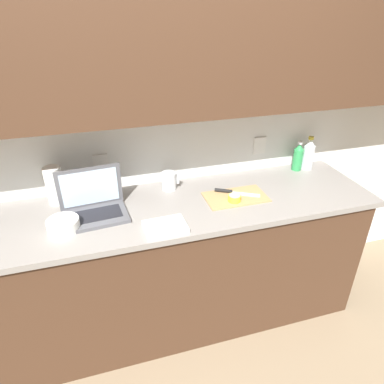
# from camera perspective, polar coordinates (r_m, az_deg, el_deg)

# --- Properties ---
(ground_plane) EXTENTS (12.00, 12.00, 0.00)m
(ground_plane) POSITION_cam_1_polar(r_m,az_deg,el_deg) (2.62, -3.87, -20.04)
(ground_plane) COLOR #847056
(ground_plane) RESTS_ON ground
(wall_back) EXTENTS (5.20, 0.38, 2.60)m
(wall_back) POSITION_cam_1_polar(r_m,az_deg,el_deg) (2.01, -7.06, 16.78)
(wall_back) COLOR white
(wall_back) RESTS_ON ground_plane
(counter_unit) EXTENTS (2.59, 0.65, 0.93)m
(counter_unit) POSITION_cam_1_polar(r_m,az_deg,el_deg) (2.28, -4.84, -12.27)
(counter_unit) COLOR #472D1E
(counter_unit) RESTS_ON ground_plane
(laptop) EXTENTS (0.37, 0.27, 0.26)m
(laptop) POSITION_cam_1_polar(r_m,az_deg,el_deg) (1.99, -16.11, -1.99)
(laptop) COLOR #515156
(laptop) RESTS_ON counter_unit
(cutting_board) EXTENTS (0.38, 0.22, 0.01)m
(cutting_board) POSITION_cam_1_polar(r_m,az_deg,el_deg) (2.12, 7.30, -0.83)
(cutting_board) COLOR tan
(cutting_board) RESTS_ON counter_unit
(knife) EXTENTS (0.26, 0.16, 0.02)m
(knife) POSITION_cam_1_polar(r_m,az_deg,el_deg) (2.15, 6.22, 0.07)
(knife) COLOR silver
(knife) RESTS_ON cutting_board
(lemon_half_cut) EXTENTS (0.08, 0.08, 0.04)m
(lemon_half_cut) POSITION_cam_1_polar(r_m,az_deg,el_deg) (2.06, 7.09, -1.02)
(lemon_half_cut) COLOR yellow
(lemon_half_cut) RESTS_ON cutting_board
(bottle_green_soda) EXTENTS (0.07, 0.07, 0.21)m
(bottle_green_soda) POSITION_cam_1_polar(r_m,az_deg,el_deg) (2.53, 17.24, 5.58)
(bottle_green_soda) COLOR #2D934C
(bottle_green_soda) RESTS_ON counter_unit
(bottle_oil_tall) EXTENTS (0.08, 0.08, 0.24)m
(bottle_oil_tall) POSITION_cam_1_polar(r_m,az_deg,el_deg) (2.57, 18.82, 5.98)
(bottle_oil_tall) COLOR silver
(bottle_oil_tall) RESTS_ON counter_unit
(measuring_cup) EXTENTS (0.11, 0.09, 0.11)m
(measuring_cup) POSITION_cam_1_polar(r_m,az_deg,el_deg) (2.18, -3.85, 1.88)
(measuring_cup) COLOR silver
(measuring_cup) RESTS_ON counter_unit
(bowl_white) EXTENTS (0.17, 0.17, 0.06)m
(bowl_white) POSITION_cam_1_polar(r_m,az_deg,el_deg) (1.92, -20.66, -5.15)
(bowl_white) COLOR white
(bowl_white) RESTS_ON counter_unit
(paper_towel_roll) EXTENTS (0.10, 0.10, 0.23)m
(paper_towel_roll) POSITION_cam_1_polar(r_m,az_deg,el_deg) (2.15, -21.90, 1.04)
(paper_towel_roll) COLOR white
(paper_towel_roll) RESTS_ON counter_unit
(dish_towel) EXTENTS (0.23, 0.17, 0.02)m
(dish_towel) POSITION_cam_1_polar(r_m,az_deg,el_deg) (1.82, -4.47, -5.77)
(dish_towel) COLOR white
(dish_towel) RESTS_ON counter_unit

